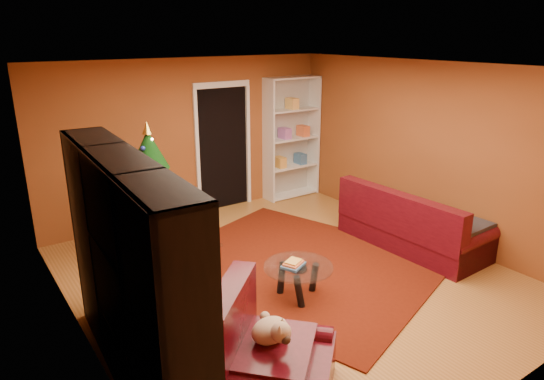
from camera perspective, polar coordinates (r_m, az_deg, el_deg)
floor at (r=6.32m, az=2.10°, el=-10.24°), size 5.00×5.50×0.05m
ceiling at (r=5.58m, az=2.42°, el=14.49°), size 5.00×5.50×0.05m
wall_back at (r=8.13m, az=-9.65°, el=5.95°), size 5.00×0.05×2.60m
wall_left at (r=4.81m, az=-22.59°, el=-3.71°), size 0.05×5.50×2.60m
wall_right at (r=7.56m, az=17.79°, el=4.42°), size 0.05×5.50×2.60m
doorway at (r=8.41m, az=-5.73°, el=4.77°), size 1.06×0.60×2.16m
rug at (r=6.57m, az=3.10°, el=-8.75°), size 3.86×4.16×0.02m
media_unit at (r=4.26m, az=-16.37°, el=-9.79°), size 0.55×2.71×2.07m
christmas_tree at (r=6.89m, az=-13.95°, el=0.04°), size 1.20×1.20×1.86m
gift_box_teal at (r=7.00m, az=-17.51°, el=-6.60°), size 0.34×0.34×0.30m
gift_box_red at (r=7.32m, az=-15.51°, el=-5.54°), size 0.32×0.32×0.25m
white_bookshelf at (r=8.99m, az=2.33°, el=6.09°), size 1.06×0.38×2.28m
armchair at (r=4.27m, az=0.31°, el=-18.86°), size 1.47×1.47×0.81m
dog at (r=4.20m, az=-0.23°, el=-16.21°), size 0.50×0.49×0.26m
sofa at (r=7.26m, az=16.38°, el=-3.04°), size 1.01×2.12×0.90m
coffee_table at (r=5.74m, az=3.09°, el=-10.68°), size 1.07×1.07×0.51m
acrylic_chair at (r=6.27m, az=-8.37°, el=-6.49°), size 0.48×0.51×0.78m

